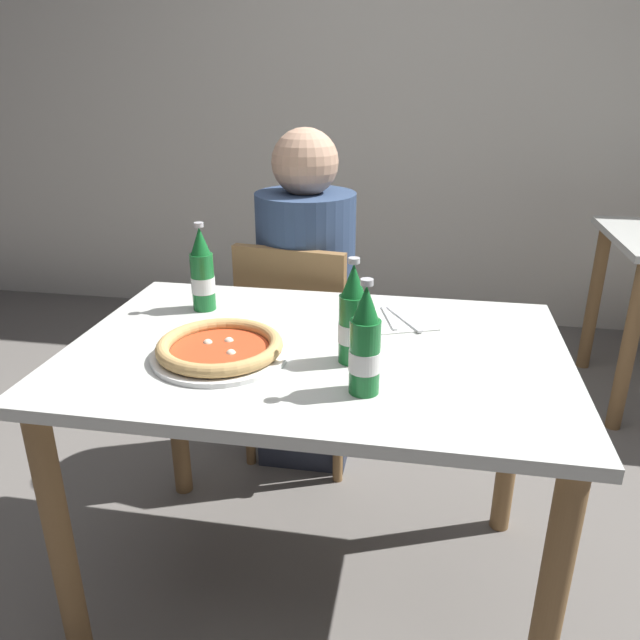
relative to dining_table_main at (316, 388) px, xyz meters
The scene contains 10 objects.
ground_plane 0.64m from the dining_table_main, ahead, with size 8.00×8.00×0.00m, color slate.
back_wall_tiled 2.30m from the dining_table_main, 90.00° to the left, with size 7.00×0.10×2.60m, color silver.
dining_table_main is the anchor object (origin of this frame).
chair_behind_table 0.65m from the dining_table_main, 105.39° to the left, with size 0.45×0.45×0.85m.
diner_seated 0.68m from the dining_table_main, 103.47° to the left, with size 0.34×0.34×1.21m.
pizza_margherita_near 0.27m from the dining_table_main, 155.77° to the right, with size 0.32×0.32×0.04m.
beer_bottle_left 0.25m from the dining_table_main, 33.75° to the right, with size 0.07×0.07×0.25m.
beer_bottle_center 0.33m from the dining_table_main, 56.01° to the right, with size 0.07×0.07×0.25m.
beer_bottle_right 0.46m from the dining_table_main, 150.90° to the left, with size 0.07×0.07×0.25m.
napkin_with_cutlery 0.30m from the dining_table_main, 48.50° to the left, with size 0.23×0.23×0.01m.
Camera 1 is at (0.25, -1.33, 1.37)m, focal length 34.32 mm.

